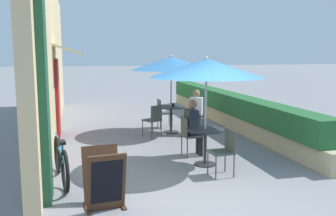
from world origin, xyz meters
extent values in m
plane|color=gray|center=(0.00, 0.00, 0.00)|extent=(120.00, 120.00, 0.00)
cube|color=#D6B784|center=(-2.55, 5.86, 2.10)|extent=(0.24, 11.71, 4.20)
cube|color=#19472D|center=(-2.37, 0.60, 2.10)|extent=(0.12, 0.56, 4.20)
cube|color=maroon|center=(-2.39, 5.27, 1.05)|extent=(0.08, 0.96, 2.10)
cube|color=beige|center=(-2.08, 5.27, 2.35)|extent=(0.78, 1.80, 0.30)
cube|color=tan|center=(2.75, 5.76, 0.23)|extent=(0.44, 10.71, 0.45)
cube|color=#235B2D|center=(2.75, 5.76, 0.73)|extent=(0.60, 10.18, 0.56)
cylinder|color=#28282D|center=(0.61, 1.77, 0.01)|extent=(0.44, 0.44, 0.02)
cylinder|color=#28282D|center=(0.61, 1.77, 0.37)|extent=(0.06, 0.06, 0.73)
cylinder|color=#28282D|center=(0.61, 1.77, 0.73)|extent=(0.78, 0.78, 0.02)
cylinder|color=#B7B7BC|center=(0.61, 1.77, 1.05)|extent=(0.04, 0.04, 2.10)
cone|color=#387ABC|center=(0.61, 1.77, 1.97)|extent=(2.26, 2.26, 0.37)
sphere|color=#B7B7BC|center=(0.61, 1.77, 2.16)|extent=(0.07, 0.07, 0.07)
cube|color=#384238|center=(0.65, 1.04, 0.45)|extent=(0.43, 0.43, 0.04)
cube|color=#384238|center=(0.84, 1.05, 0.66)|extent=(0.05, 0.38, 0.42)
cylinder|color=#384238|center=(0.46, 1.21, 0.23)|extent=(0.02, 0.02, 0.45)
cylinder|color=#384238|center=(0.48, 0.85, 0.23)|extent=(0.02, 0.02, 0.45)
cylinder|color=#384238|center=(0.82, 1.23, 0.23)|extent=(0.02, 0.02, 0.45)
cylinder|color=#384238|center=(0.84, 0.87, 0.23)|extent=(0.02, 0.02, 0.45)
cube|color=#384238|center=(0.56, 2.50, 0.45)|extent=(0.43, 0.43, 0.04)
cube|color=#384238|center=(0.37, 2.48, 0.66)|extent=(0.05, 0.38, 0.42)
cylinder|color=#384238|center=(0.75, 2.33, 0.23)|extent=(0.02, 0.02, 0.45)
cylinder|color=#384238|center=(0.73, 2.69, 0.23)|extent=(0.02, 0.02, 0.45)
cylinder|color=#384238|center=(0.39, 2.30, 0.23)|extent=(0.02, 0.02, 0.45)
cylinder|color=#384238|center=(0.37, 2.66, 0.23)|extent=(0.02, 0.02, 0.45)
cylinder|color=#23232D|center=(0.74, 2.43, 0.24)|extent=(0.11, 0.11, 0.47)
cylinder|color=#23232D|center=(0.73, 2.59, 0.24)|extent=(0.11, 0.11, 0.47)
cube|color=#23232D|center=(0.65, 2.50, 0.53)|extent=(0.38, 0.32, 0.12)
cube|color=#282D38|center=(0.54, 2.49, 0.78)|extent=(0.24, 0.35, 0.50)
sphere|color=#A87556|center=(0.56, 2.50, 1.15)|extent=(0.20, 0.20, 0.20)
cylinder|color=#28282D|center=(0.71, 4.96, 0.01)|extent=(0.44, 0.44, 0.02)
cylinder|color=#28282D|center=(0.71, 4.96, 0.37)|extent=(0.06, 0.06, 0.73)
cylinder|color=#28282D|center=(0.71, 4.96, 0.73)|extent=(0.78, 0.78, 0.02)
cylinder|color=#B7B7BC|center=(0.71, 4.96, 1.05)|extent=(0.04, 0.04, 2.10)
cone|color=#387ABC|center=(0.71, 4.96, 1.97)|extent=(2.26, 2.26, 0.37)
sphere|color=#B7B7BC|center=(0.71, 4.96, 2.16)|extent=(0.07, 0.07, 0.07)
cube|color=#384238|center=(1.34, 4.59, 0.45)|extent=(0.55, 0.55, 0.04)
cube|color=#384238|center=(1.43, 4.75, 0.66)|extent=(0.34, 0.21, 0.42)
cylinder|color=#384238|center=(1.09, 4.53, 0.23)|extent=(0.02, 0.02, 0.45)
cylinder|color=#384238|center=(1.41, 4.35, 0.23)|extent=(0.02, 0.02, 0.45)
cylinder|color=#384238|center=(1.27, 4.84, 0.23)|extent=(0.02, 0.02, 0.45)
cylinder|color=#384238|center=(1.58, 4.66, 0.23)|extent=(0.02, 0.02, 0.45)
cylinder|color=#23232D|center=(1.18, 4.48, 0.24)|extent=(0.11, 0.11, 0.47)
cylinder|color=#23232D|center=(1.32, 4.40, 0.24)|extent=(0.11, 0.11, 0.47)
cube|color=#23232D|center=(1.29, 4.52, 0.53)|extent=(0.44, 0.46, 0.12)
cube|color=white|center=(1.35, 4.61, 0.78)|extent=(0.40, 0.36, 0.50)
sphere|color=#A87556|center=(1.34, 4.59, 1.15)|extent=(0.20, 0.20, 0.20)
cube|color=#384238|center=(0.70, 5.69, 0.45)|extent=(0.40, 0.40, 0.04)
cube|color=#384238|center=(0.52, 5.68, 0.66)|extent=(0.03, 0.38, 0.42)
cylinder|color=#384238|center=(0.88, 5.51, 0.23)|extent=(0.02, 0.02, 0.45)
cylinder|color=#384238|center=(0.88, 5.87, 0.23)|extent=(0.02, 0.02, 0.45)
cylinder|color=#384238|center=(0.52, 5.50, 0.23)|extent=(0.02, 0.02, 0.45)
cylinder|color=#384238|center=(0.52, 5.86, 0.23)|extent=(0.02, 0.02, 0.45)
cube|color=#384238|center=(0.08, 4.59, 0.45)|extent=(0.55, 0.55, 0.04)
cube|color=#384238|center=(0.17, 4.43, 0.66)|extent=(0.34, 0.22, 0.42)
cylinder|color=#384238|center=(0.14, 4.84, 0.23)|extent=(0.02, 0.02, 0.45)
cylinder|color=#384238|center=(-0.17, 4.65, 0.23)|extent=(0.02, 0.02, 0.45)
cylinder|color=#384238|center=(0.32, 4.52, 0.23)|extent=(0.02, 0.02, 0.45)
cylinder|color=#384238|center=(0.01, 4.34, 0.23)|extent=(0.02, 0.02, 0.45)
cylinder|color=#232328|center=(0.79, 5.05, 0.79)|extent=(0.07, 0.07, 0.09)
torus|color=black|center=(-2.28, 1.96, 0.36)|extent=(0.17, 0.72, 0.71)
torus|color=black|center=(-2.12, 0.86, 0.36)|extent=(0.17, 0.72, 0.71)
cylinder|color=#236BA8|center=(-2.20, 1.41, 0.55)|extent=(0.17, 0.86, 0.04)
cylinder|color=#236BA8|center=(-2.17, 1.22, 0.38)|extent=(0.13, 0.63, 0.41)
cylinder|color=#236BA8|center=(-2.15, 1.11, 0.66)|extent=(0.04, 0.04, 0.25)
cube|color=black|center=(-2.15, 1.11, 0.79)|extent=(0.13, 0.23, 0.05)
cylinder|color=#236BA8|center=(-2.28, 1.91, 0.73)|extent=(0.10, 0.46, 0.03)
cube|color=#422819|center=(-1.57, 0.32, 0.44)|extent=(0.57, 0.30, 0.87)
cube|color=black|center=(-1.58, 0.34, 0.46)|extent=(0.46, 0.22, 0.66)
cube|color=#422819|center=(-1.52, -0.07, 0.44)|extent=(0.57, 0.30, 0.87)
cube|color=black|center=(-1.52, -0.09, 0.46)|extent=(0.46, 0.22, 0.66)
cube|color=#422819|center=(-1.30, 0.16, 0.01)|extent=(0.12, 0.48, 0.02)
cube|color=#422819|center=(-1.80, 0.09, 0.01)|extent=(0.12, 0.48, 0.02)
camera|label=1|loc=(-1.90, -5.22, 2.26)|focal=40.00mm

